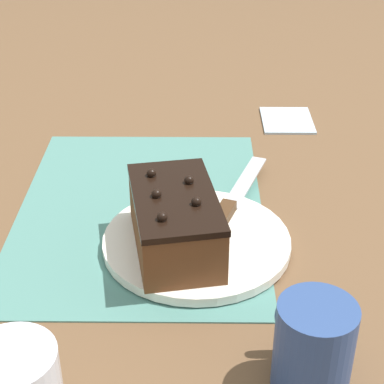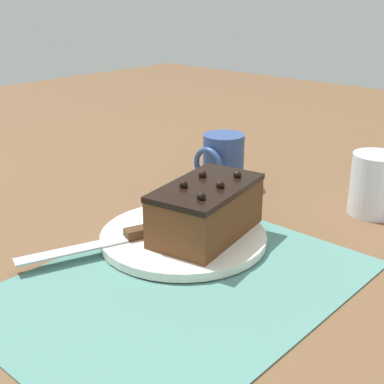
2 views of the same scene
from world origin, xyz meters
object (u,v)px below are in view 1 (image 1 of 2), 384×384
object	(u,v)px
serving_knife	(230,204)
chocolate_cake	(175,221)
coffee_mug	(313,346)
cake_plate	(197,242)

from	to	relation	value
serving_knife	chocolate_cake	bearing A→B (deg)	-108.00
serving_knife	coffee_mug	size ratio (longest dim) A/B	2.22
cake_plate	serving_knife	xyz separation A→B (m)	(0.07, -0.05, 0.01)
cake_plate	serving_knife	size ratio (longest dim) A/B	1.10
cake_plate	coffee_mug	xyz separation A→B (m)	(-0.22, -0.11, 0.04)
cake_plate	serving_knife	bearing A→B (deg)	-32.28
chocolate_cake	coffee_mug	size ratio (longest dim) A/B	1.91
cake_plate	serving_knife	distance (m)	0.09
coffee_mug	serving_knife	bearing A→B (deg)	12.43
cake_plate	chocolate_cake	distance (m)	0.06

